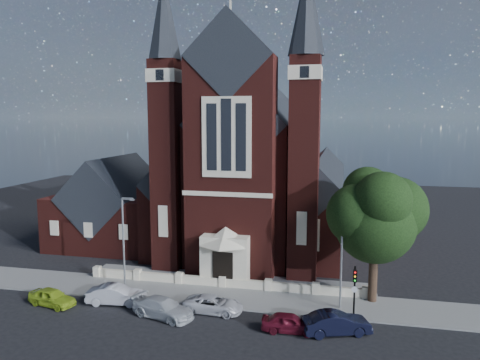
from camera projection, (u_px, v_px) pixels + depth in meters
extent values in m
plane|color=black|center=(243.00, 259.00, 48.91)|extent=(120.00, 120.00, 0.00)
cube|color=slate|center=(217.00, 296.00, 38.75)|extent=(60.00, 5.00, 0.12)
cube|color=slate|center=(228.00, 280.00, 42.62)|extent=(26.00, 3.00, 0.14)
cube|color=beige|center=(223.00, 288.00, 40.68)|extent=(24.00, 0.40, 0.90)
cube|color=#481713|center=(261.00, 180.00, 57.65)|extent=(10.00, 30.00, 14.00)
cube|color=black|center=(261.00, 123.00, 56.72)|extent=(10.00, 30.20, 10.00)
cube|color=#481713|center=(200.00, 203.00, 58.70)|extent=(5.00, 26.00, 8.00)
cube|color=#481713|center=(321.00, 208.00, 55.46)|extent=(5.00, 26.00, 8.00)
cube|color=black|center=(200.00, 172.00, 58.17)|extent=(5.01, 26.20, 5.01)
cube|color=black|center=(322.00, 175.00, 54.93)|extent=(5.01, 26.20, 5.01)
cube|color=#481713|center=(231.00, 170.00, 42.26)|extent=(8.00, 3.00, 20.00)
cube|color=black|center=(230.00, 56.00, 40.93)|extent=(8.00, 3.20, 8.00)
cube|color=beige|center=(226.00, 137.00, 40.36)|extent=(4.40, 0.15, 7.00)
cube|color=black|center=(226.00, 135.00, 40.27)|extent=(0.90, 0.08, 6.20)
cube|color=beige|center=(226.00, 260.00, 41.36)|extent=(4.20, 2.00, 4.40)
cube|color=black|center=(223.00, 270.00, 40.42)|extent=(1.80, 0.12, 3.20)
cone|color=beige|center=(226.00, 236.00, 41.07)|extent=(4.60, 4.60, 1.60)
cube|color=beige|center=(230.00, 2.00, 40.32)|extent=(0.15, 0.15, 1.60)
cube|color=#481713|center=(167.00, 167.00, 44.63)|extent=(2.60, 2.60, 20.00)
cube|color=beige|center=(165.00, 76.00, 43.50)|extent=(2.80, 2.80, 1.20)
cone|color=black|center=(164.00, 15.00, 42.77)|extent=(3.20, 3.20, 8.00)
cube|color=#481713|center=(304.00, 170.00, 41.82)|extent=(2.60, 2.60, 20.00)
cube|color=beige|center=(306.00, 73.00, 40.69)|extent=(2.80, 2.80, 1.20)
cone|color=black|center=(307.00, 8.00, 39.96)|extent=(3.20, 3.20, 8.00)
cube|color=#481713|center=(116.00, 218.00, 54.87)|extent=(12.00, 12.00, 6.00)
cube|color=black|center=(115.00, 193.00, 54.47)|extent=(8.49, 12.20, 8.49)
cylinder|color=black|center=(373.00, 272.00, 37.17)|extent=(0.70, 0.70, 5.00)
sphere|color=black|center=(375.00, 223.00, 36.64)|extent=(6.40, 6.40, 6.40)
sphere|color=black|center=(383.00, 201.00, 35.12)|extent=(4.40, 4.40, 4.40)
cylinder|color=gray|center=(124.00, 245.00, 39.46)|extent=(0.16, 0.16, 8.00)
cube|color=gray|center=(128.00, 199.00, 38.82)|extent=(1.00, 0.15, 0.18)
cube|color=gray|center=(132.00, 200.00, 38.75)|extent=(0.35, 0.22, 0.12)
cylinder|color=gray|center=(341.00, 259.00, 35.57)|extent=(0.16, 0.16, 8.00)
cube|color=gray|center=(350.00, 208.00, 34.93)|extent=(1.00, 0.15, 0.18)
cube|color=gray|center=(355.00, 209.00, 34.86)|extent=(0.35, 0.22, 0.12)
cylinder|color=black|center=(354.00, 292.00, 34.17)|extent=(0.14, 0.14, 4.00)
cube|color=black|center=(355.00, 276.00, 33.86)|extent=(0.28, 0.22, 0.90)
sphere|color=red|center=(355.00, 273.00, 33.69)|extent=(0.14, 0.14, 0.14)
sphere|color=#CC8C0C|center=(355.00, 277.00, 33.73)|extent=(0.14, 0.14, 0.14)
sphere|color=#0C9919|center=(355.00, 281.00, 33.77)|extent=(0.14, 0.14, 0.14)
imported|color=#9DBE26|center=(52.00, 297.00, 36.71)|extent=(4.28, 2.50, 1.37)
imported|color=#B2B3BA|center=(116.00, 295.00, 37.02)|extent=(4.77, 2.20, 1.51)
imported|color=silver|center=(163.00, 308.00, 34.56)|extent=(5.29, 3.35, 1.43)
imported|color=silver|center=(214.00, 304.00, 35.46)|extent=(4.66, 2.34, 1.27)
imported|color=maroon|center=(289.00, 323.00, 32.20)|extent=(3.93, 1.70, 1.32)
imported|color=black|center=(336.00, 323.00, 31.88)|extent=(4.95, 3.11, 1.54)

